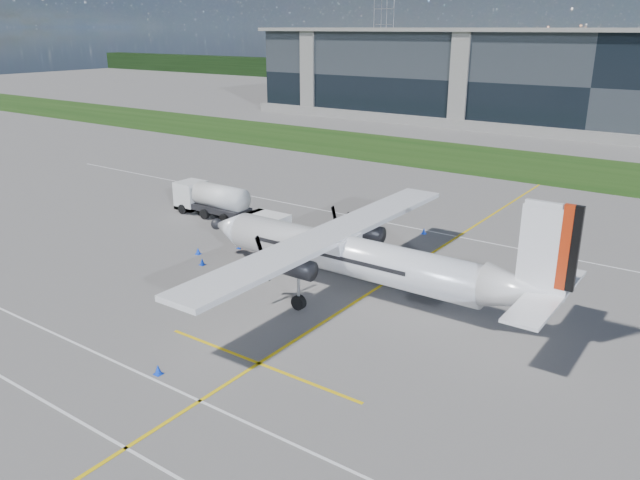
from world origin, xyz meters
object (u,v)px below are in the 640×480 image
(ground_crew_person, at_px, (244,236))
(safety_cone_portwing, at_px, (158,370))
(safety_cone_fwd, at_px, (198,251))
(baggage_tug, at_px, (268,227))
(safety_cone_stbdwing, at_px, (424,231))
(turboprop_aircraft, at_px, (362,236))
(safety_cone_nose_port, at_px, (202,262))
(pylon_west, at_px, (383,30))
(fuel_tanker_truck, at_px, (207,199))
(safety_cone_nose_stbd, at_px, (240,245))

(ground_crew_person, relative_size, safety_cone_portwing, 3.89)
(safety_cone_fwd, xyz_separation_m, safety_cone_portwing, (10.56, -12.87, 0.00))
(baggage_tug, height_order, safety_cone_stbdwing, baggage_tug)
(turboprop_aircraft, relative_size, ground_crew_person, 13.11)
(safety_cone_stbdwing, bearing_deg, safety_cone_nose_port, -122.02)
(turboprop_aircraft, height_order, safety_cone_fwd, turboprop_aircraft)
(pylon_west, bearing_deg, safety_cone_nose_port, -64.38)
(turboprop_aircraft, distance_m, fuel_tanker_truck, 21.40)
(turboprop_aircraft, height_order, safety_cone_stbdwing, turboprop_aircraft)
(pylon_west, xyz_separation_m, baggage_tug, (71.24, -141.14, -13.97))
(baggage_tug, xyz_separation_m, safety_cone_fwd, (-2.05, -5.53, -0.78))
(pylon_west, height_order, baggage_tug, pylon_west)
(baggage_tug, distance_m, ground_crew_person, 2.68)
(safety_cone_nose_stbd, bearing_deg, safety_cone_portwing, -60.10)
(turboprop_aircraft, height_order, fuel_tanker_truck, turboprop_aircraft)
(safety_cone_stbdwing, bearing_deg, turboprop_aircraft, -80.59)
(safety_cone_stbdwing, xyz_separation_m, safety_cone_portwing, (-0.74, -26.65, 0.00))
(baggage_tug, height_order, ground_crew_person, baggage_tug)
(safety_cone_fwd, distance_m, safety_cone_portwing, 16.64)
(turboprop_aircraft, height_order, baggage_tug, turboprop_aircraft)
(pylon_west, distance_m, safety_cone_stbdwing, 156.06)
(fuel_tanker_truck, height_order, baggage_tug, fuel_tanker_truck)
(safety_cone_fwd, bearing_deg, safety_cone_portwing, -50.63)
(baggage_tug, xyz_separation_m, safety_cone_nose_port, (-0.23, -6.92, -0.78))
(fuel_tanker_truck, height_order, safety_cone_fwd, fuel_tanker_truck)
(safety_cone_fwd, xyz_separation_m, safety_cone_stbdwing, (11.30, 13.78, 0.00))
(safety_cone_nose_stbd, height_order, safety_cone_nose_port, same)
(pylon_west, distance_m, baggage_tug, 158.72)
(fuel_tanker_truck, distance_m, safety_cone_nose_port, 12.43)
(safety_cone_fwd, distance_m, safety_cone_stbdwing, 17.82)
(fuel_tanker_truck, height_order, ground_crew_person, fuel_tanker_truck)
(safety_cone_nose_stbd, distance_m, safety_cone_portwing, 17.93)
(safety_cone_fwd, height_order, safety_cone_portwing, same)
(ground_crew_person, xyz_separation_m, safety_cone_fwd, (-1.89, -2.86, -0.72))
(fuel_tanker_truck, height_order, safety_cone_stbdwing, fuel_tanker_truck)
(safety_cone_nose_port, relative_size, safety_cone_portwing, 1.00)
(turboprop_aircraft, relative_size, safety_cone_nose_stbd, 51.04)
(safety_cone_nose_port, bearing_deg, pylon_west, 115.62)
(pylon_west, relative_size, safety_cone_fwd, 60.00)
(baggage_tug, bearing_deg, pylon_west, 116.78)
(safety_cone_fwd, relative_size, safety_cone_stbdwing, 1.00)
(safety_cone_nose_stbd, relative_size, safety_cone_nose_port, 1.00)
(safety_cone_fwd, bearing_deg, baggage_tug, 69.66)
(turboprop_aircraft, distance_m, safety_cone_portwing, 14.31)
(safety_cone_nose_stbd, bearing_deg, safety_cone_fwd, -121.16)
(pylon_west, height_order, turboprop_aircraft, pylon_west)
(fuel_tanker_truck, height_order, safety_cone_nose_port, fuel_tanker_truck)
(safety_cone_nose_port, bearing_deg, safety_cone_stbdwing, 57.98)
(turboprop_aircraft, distance_m, safety_cone_stbdwing, 13.75)
(safety_cone_stbdwing, relative_size, safety_cone_nose_stbd, 1.00)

